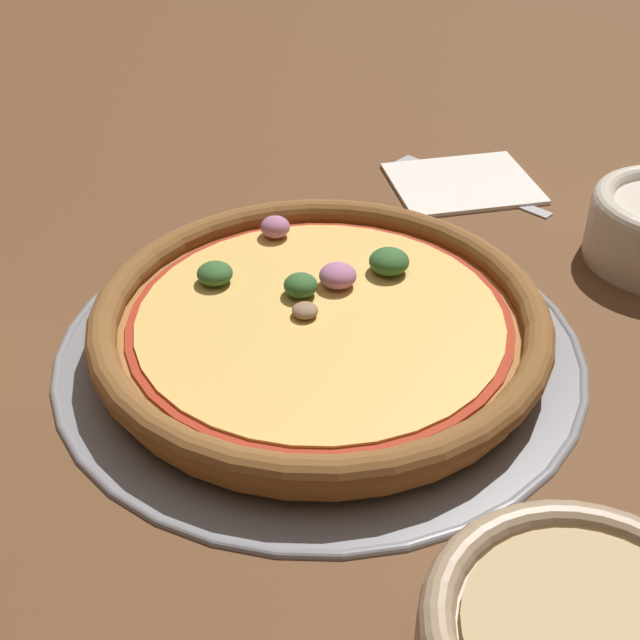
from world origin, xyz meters
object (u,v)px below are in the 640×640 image
pizza (320,322)px  napkin (463,182)px  pizza_tray (320,346)px  fork (462,182)px

pizza → napkin: 0.30m
pizza_tray → fork: (-0.18, 0.24, -0.00)m
pizza → fork: (-0.18, 0.24, -0.02)m
pizza → napkin: pizza is taller
pizza → fork: size_ratio=1.96×
napkin → fork: (-0.00, 0.00, -0.00)m
napkin → fork: 0.00m
pizza_tray → pizza: 0.02m
pizza → napkin: bearing=125.7°
napkin → pizza_tray: bearing=-54.2°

